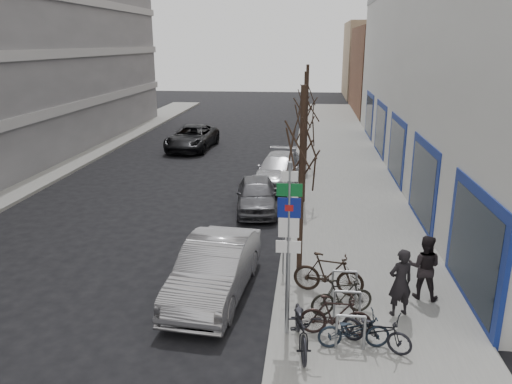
% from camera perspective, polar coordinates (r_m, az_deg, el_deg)
% --- Properties ---
extents(ground, '(120.00, 120.00, 0.00)m').
position_cam_1_polar(ground, '(12.41, -8.05, -15.52)').
color(ground, black).
rests_on(ground, ground).
extents(sidewalk_east, '(5.00, 70.00, 0.15)m').
position_cam_1_polar(sidewalk_east, '(21.24, 10.50, -1.41)').
color(sidewalk_east, slate).
rests_on(sidewalk_east, ground).
extents(sidewalk_west, '(3.00, 70.00, 0.15)m').
position_cam_1_polar(sidewalk_west, '(25.26, -27.18, -0.10)').
color(sidewalk_west, slate).
rests_on(sidewalk_west, ground).
extents(brick_building_far, '(12.00, 14.00, 8.00)m').
position_cam_1_polar(brick_building_far, '(51.24, 18.14, 13.04)').
color(brick_building_far, brown).
rests_on(brick_building_far, ground).
extents(tan_building_far, '(13.00, 12.00, 9.00)m').
position_cam_1_polar(tan_building_far, '(66.06, 16.00, 14.30)').
color(tan_building_far, '#937A5B').
rests_on(tan_building_far, ground).
extents(highway_sign_pole, '(0.55, 0.10, 4.20)m').
position_cam_1_polar(highway_sign_pole, '(10.95, 3.74, -5.47)').
color(highway_sign_pole, gray).
rests_on(highway_sign_pole, ground).
extents(bike_rack, '(0.66, 2.26, 0.83)m').
position_cam_1_polar(bike_rack, '(12.32, 10.38, -12.35)').
color(bike_rack, gray).
rests_on(bike_rack, sidewalk_east).
extents(tree_near, '(1.80, 1.80, 5.50)m').
position_cam_1_polar(tree_near, '(13.87, 5.35, 6.34)').
color(tree_near, black).
rests_on(tree_near, ground).
extents(tree_mid, '(1.80, 1.80, 5.50)m').
position_cam_1_polar(tree_mid, '(20.30, 5.69, 9.62)').
color(tree_mid, black).
rests_on(tree_mid, ground).
extents(tree_far, '(1.80, 1.80, 5.50)m').
position_cam_1_polar(tree_far, '(26.76, 5.86, 11.32)').
color(tree_far, black).
rests_on(tree_far, ground).
extents(meter_front, '(0.10, 0.08, 1.27)m').
position_cam_1_polar(meter_front, '(14.33, 3.16, -6.61)').
color(meter_front, gray).
rests_on(meter_front, sidewalk_east).
extents(meter_mid, '(0.10, 0.08, 1.27)m').
position_cam_1_polar(meter_mid, '(19.50, 4.04, -0.22)').
color(meter_mid, gray).
rests_on(meter_mid, sidewalk_east).
extents(meter_back, '(0.10, 0.08, 1.27)m').
position_cam_1_polar(meter_back, '(24.81, 4.55, 3.46)').
color(meter_back, gray).
rests_on(meter_back, sidewalk_east).
extents(bike_near_left, '(0.84, 2.02, 1.20)m').
position_cam_1_polar(bike_near_left, '(11.24, 5.24, -14.64)').
color(bike_near_left, black).
rests_on(bike_near_left, sidewalk_east).
extents(bike_near_right, '(1.68, 0.54, 1.01)m').
position_cam_1_polar(bike_near_right, '(11.78, 9.09, -13.74)').
color(bike_near_right, black).
rests_on(bike_near_right, sidewalk_east).
extents(bike_mid_curb, '(1.64, 0.68, 0.97)m').
position_cam_1_polar(bike_mid_curb, '(11.45, 11.14, -14.96)').
color(bike_mid_curb, black).
rests_on(bike_mid_curb, sidewalk_east).
extents(bike_mid_inner, '(1.68, 0.96, 0.98)m').
position_cam_1_polar(bike_mid_inner, '(12.63, 9.80, -11.65)').
color(bike_mid_inner, black).
rests_on(bike_mid_inner, sidewalk_east).
extents(bike_far_curb, '(1.67, 1.13, 0.99)m').
position_cam_1_polar(bike_far_curb, '(11.55, 13.57, -14.79)').
color(bike_far_curb, black).
rests_on(bike_far_curb, sidewalk_east).
extents(bike_far_inner, '(1.98, 0.93, 1.16)m').
position_cam_1_polar(bike_far_inner, '(13.50, 8.28, -9.18)').
color(bike_far_inner, black).
rests_on(bike_far_inner, sidewalk_east).
extents(parked_car_front, '(2.06, 4.83, 1.55)m').
position_cam_1_polar(parked_car_front, '(13.55, -4.75, -8.75)').
color(parked_car_front, '#98979C').
rests_on(parked_car_front, ground).
extents(parked_car_mid, '(2.05, 4.12, 1.35)m').
position_cam_1_polar(parked_car_mid, '(20.21, 0.07, -0.28)').
color(parked_car_mid, '#525257').
rests_on(parked_car_mid, ground).
extents(parked_car_back, '(2.51, 5.13, 1.44)m').
position_cam_1_polar(parked_car_back, '(24.04, 2.68, 2.58)').
color(parked_car_back, '#ADAEB2').
rests_on(parked_car_back, ground).
extents(lane_car, '(2.81, 5.54, 1.50)m').
position_cam_1_polar(lane_car, '(32.32, -7.32, 6.19)').
color(lane_car, black).
rests_on(lane_car, ground).
extents(pedestrian_near, '(0.74, 0.61, 1.73)m').
position_cam_1_polar(pedestrian_near, '(12.76, 16.18, -9.88)').
color(pedestrian_near, black).
rests_on(pedestrian_near, sidewalk_east).
extents(pedestrian_far, '(0.74, 0.60, 1.75)m').
position_cam_1_polar(pedestrian_far, '(13.76, 18.68, -8.06)').
color(pedestrian_far, black).
rests_on(pedestrian_far, sidewalk_east).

